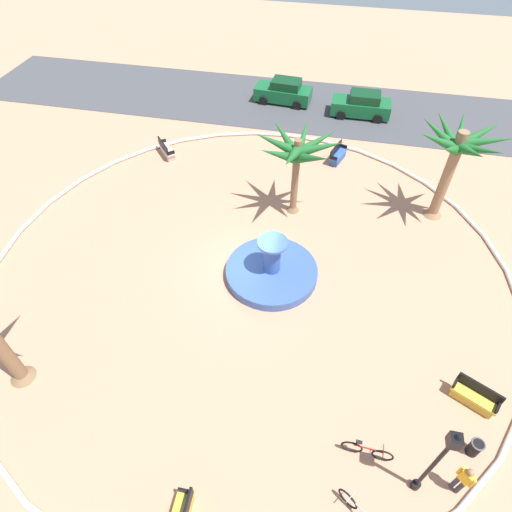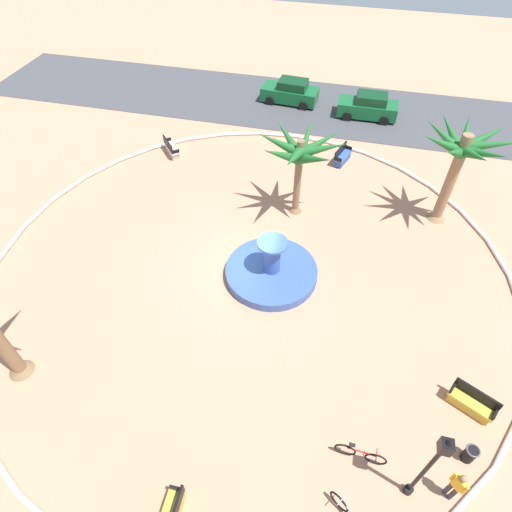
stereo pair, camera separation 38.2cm
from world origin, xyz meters
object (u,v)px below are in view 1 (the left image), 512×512
(palm_tree_mid_plaza, at_px, (457,151))
(parked_car_second, at_px, (361,105))
(bench_east, at_px, (474,397))
(bicycle_by_lamppost, at_px, (367,451))
(person_cyclist_helmet, at_px, (463,479))
(bench_southeast, at_px, (338,156))
(parked_car_leftmost, at_px, (284,92))
(lamppost, at_px, (438,460))
(trash_bin, at_px, (475,447))
(bench_north, at_px, (167,151))
(palm_tree_near_fountain, at_px, (297,152))
(fountain, at_px, (272,271))

(palm_tree_mid_plaza, height_order, parked_car_second, palm_tree_mid_plaza)
(bench_east, relative_size, bicycle_by_lamppost, 0.96)
(palm_tree_mid_plaza, relative_size, person_cyclist_helmet, 3.06)
(bench_east, bearing_deg, palm_tree_mid_plaza, 93.55)
(bench_southeast, xyz_separation_m, parked_car_leftmost, (-4.49, 6.80, 0.43))
(lamppost, bearing_deg, palm_tree_mid_plaza, 83.92)
(lamppost, height_order, trash_bin, lamppost)
(palm_tree_mid_plaza, bearing_deg, bench_north, 171.41)
(palm_tree_near_fountain, bearing_deg, person_cyclist_helmet, -60.55)
(palm_tree_near_fountain, bearing_deg, parked_car_second, 74.71)
(trash_bin, height_order, parked_car_second, parked_car_second)
(palm_tree_near_fountain, xyz_separation_m, trash_bin, (7.73, -11.17, -3.17))
(bench_southeast, distance_m, parked_car_second, 6.05)
(bench_southeast, bearing_deg, person_cyclist_helmet, -73.88)
(bench_east, xyz_separation_m, trash_bin, (-0.22, -1.84, 0.04))
(parked_car_leftmost, bearing_deg, bicycle_by_lamppost, -74.17)
(bench_southeast, height_order, bicycle_by_lamppost, bench_southeast)
(trash_bin, xyz_separation_m, parked_car_leftmost, (-10.28, 23.14, 0.39))
(parked_car_leftmost, xyz_separation_m, parked_car_second, (5.58, -0.86, 0.00))
(parked_car_second, bearing_deg, lamppost, -83.28)
(bench_north, relative_size, bicycle_by_lamppost, 0.89)
(fountain, xyz_separation_m, bench_southeast, (2.21, 10.01, 0.04))
(trash_bin, distance_m, parked_car_leftmost, 25.32)
(bench_east, distance_m, trash_bin, 1.85)
(person_cyclist_helmet, relative_size, parked_car_leftmost, 0.41)
(parked_car_second, bearing_deg, bench_east, -76.46)
(palm_tree_near_fountain, bearing_deg, bench_southeast, 69.38)
(fountain, relative_size, lamppost, 1.00)
(bicycle_by_lamppost, distance_m, parked_car_leftmost, 24.94)
(person_cyclist_helmet, bearing_deg, bench_southeast, 106.12)
(fountain, relative_size, palm_tree_near_fountain, 0.93)
(trash_bin, xyz_separation_m, bicycle_by_lamppost, (-3.48, -0.85, -0.00))
(trash_bin, bearing_deg, bicycle_by_lamppost, -166.20)
(fountain, relative_size, parked_car_leftmost, 1.02)
(palm_tree_mid_plaza, bearing_deg, palm_tree_near_fountain, -171.16)
(lamppost, height_order, parked_car_leftmost, lamppost)
(bench_southeast, bearing_deg, palm_tree_near_fountain, -110.62)
(bench_east, distance_m, bench_southeast, 15.70)
(bench_east, bearing_deg, person_cyclist_helmet, -106.30)
(palm_tree_mid_plaza, xyz_separation_m, bench_east, (0.65, -10.47, -3.55))
(palm_tree_near_fountain, height_order, trash_bin, palm_tree_near_fountain)
(palm_tree_near_fountain, xyz_separation_m, lamppost, (5.84, -12.66, -1.11))
(palm_tree_mid_plaza, height_order, bench_southeast, palm_tree_mid_plaza)
(fountain, relative_size, bench_southeast, 2.51)
(bench_north, distance_m, bench_southeast, 10.48)
(bench_north, relative_size, person_cyclist_helmet, 0.91)
(bench_southeast, distance_m, person_cyclist_helmet, 18.37)
(bench_north, bearing_deg, fountain, -45.73)
(palm_tree_near_fountain, xyz_separation_m, parked_car_leftmost, (-2.54, 11.97, -2.78))
(trash_bin, relative_size, parked_car_second, 0.18)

